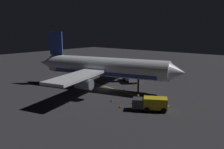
# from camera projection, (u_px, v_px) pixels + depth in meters

# --- Properties ---
(ground_plane) EXTENTS (180.00, 180.00, 0.20)m
(ground_plane) POSITION_uv_depth(u_px,v_px,m) (105.00, 89.00, 49.99)
(ground_plane) COLOR #2D2D30
(apron_guide_stripe) EXTENTS (5.04, 24.60, 0.01)m
(apron_guide_stripe) POSITION_uv_depth(u_px,v_px,m) (121.00, 91.00, 47.92)
(apron_guide_stripe) COLOR gold
(apron_guide_stripe) RESTS_ON ground_plane
(airliner) EXTENTS (32.70, 35.18, 12.55)m
(airliner) POSITION_uv_depth(u_px,v_px,m) (103.00, 67.00, 49.28)
(airliner) COLOR white
(airliner) RESTS_ON ground_plane
(baggage_truck) EXTENTS (4.55, 5.82, 2.21)m
(baggage_truck) POSITION_uv_depth(u_px,v_px,m) (151.00, 104.00, 36.15)
(baggage_truck) COLOR gold
(baggage_truck) RESTS_ON ground_plane
(catering_truck) EXTENTS (5.32, 6.21, 2.39)m
(catering_truck) POSITION_uv_depth(u_px,v_px,m) (129.00, 77.00, 56.42)
(catering_truck) COLOR silver
(catering_truck) RESTS_ON ground_plane
(ground_crew_worker) EXTENTS (0.40, 0.40, 1.74)m
(ground_crew_worker) POSITION_uv_depth(u_px,v_px,m) (138.00, 99.00, 39.75)
(ground_crew_worker) COLOR black
(ground_crew_worker) RESTS_ON ground_plane
(traffic_cone_near_left) EXTENTS (0.50, 0.50, 0.55)m
(traffic_cone_near_left) POSITION_uv_depth(u_px,v_px,m) (134.00, 84.00, 53.43)
(traffic_cone_near_left) COLOR #EA590F
(traffic_cone_near_left) RESTS_ON ground_plane
(traffic_cone_near_right) EXTENTS (0.50, 0.50, 0.55)m
(traffic_cone_near_right) POSITION_uv_depth(u_px,v_px,m) (120.00, 106.00, 37.70)
(traffic_cone_near_right) COLOR #EA590F
(traffic_cone_near_right) RESTS_ON ground_plane
(traffic_cone_under_wing) EXTENTS (0.50, 0.50, 0.55)m
(traffic_cone_under_wing) POSITION_uv_depth(u_px,v_px,m) (112.00, 100.00, 40.94)
(traffic_cone_under_wing) COLOR #EA590F
(traffic_cone_under_wing) RESTS_ON ground_plane
(traffic_cone_far) EXTENTS (0.50, 0.50, 0.55)m
(traffic_cone_far) POSITION_uv_depth(u_px,v_px,m) (124.00, 90.00, 47.87)
(traffic_cone_far) COLOR #EA590F
(traffic_cone_far) RESTS_ON ground_plane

